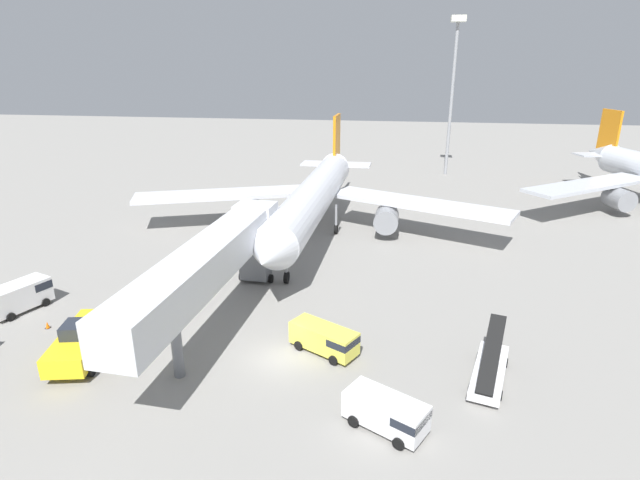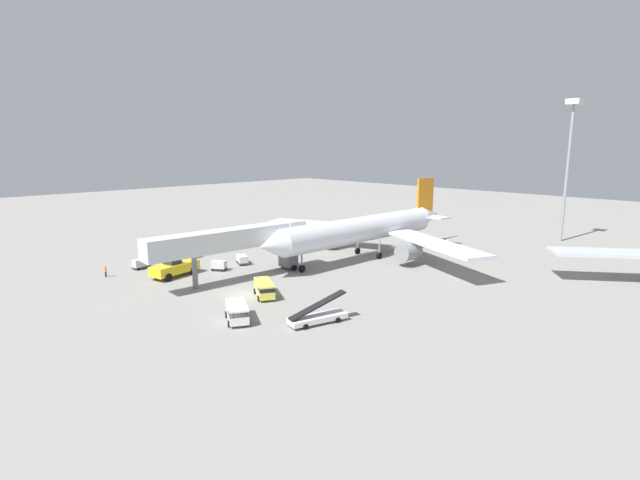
% 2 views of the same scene
% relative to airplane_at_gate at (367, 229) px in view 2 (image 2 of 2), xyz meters
% --- Properties ---
extents(ground_plane, '(300.00, 300.00, 0.00)m').
position_rel_airplane_at_gate_xyz_m(ground_plane, '(1.97, -26.48, -4.63)').
color(ground_plane, gray).
extents(airplane_at_gate, '(45.14, 42.50, 12.24)m').
position_rel_airplane_at_gate_xyz_m(airplane_at_gate, '(0.00, 0.00, 0.00)').
color(airplane_at_gate, silver).
rests_on(airplane_at_gate, ground).
extents(jet_bridge, '(4.45, 23.77, 7.27)m').
position_rel_airplane_at_gate_xyz_m(jet_bridge, '(-3.62, -22.80, 0.89)').
color(jet_bridge, silver).
rests_on(jet_bridge, ground).
extents(pushback_tug, '(4.10, 7.38, 2.77)m').
position_rel_airplane_at_gate_xyz_m(pushback_tug, '(-11.36, -28.39, -3.35)').
color(pushback_tug, yellow).
rests_on(pushback_tug, ground).
extents(belt_loader_truck, '(3.43, 6.60, 3.08)m').
position_rel_airplane_at_gate_xyz_m(belt_loader_truck, '(15.74, -26.66, -3.88)').
color(belt_loader_truck, white).
rests_on(belt_loader_truck, ground).
extents(service_van_far_center, '(4.97, 3.92, 1.88)m').
position_rel_airplane_at_gate_xyz_m(service_van_far_center, '(9.46, -32.29, -3.55)').
color(service_van_far_center, white).
rests_on(service_van_far_center, ground).
extents(service_van_mid_center, '(5.17, 3.94, 1.90)m').
position_rel_airplane_at_gate_xyz_m(service_van_mid_center, '(4.94, -25.18, -3.53)').
color(service_van_mid_center, '#E5DB4C').
rests_on(service_van_mid_center, ground).
extents(service_van_rear_right, '(3.57, 5.13, 2.31)m').
position_rel_airplane_at_gate_xyz_m(service_van_rear_right, '(-20.56, -22.77, -3.32)').
color(service_van_rear_right, white).
rests_on(service_van_rear_right, ground).
extents(baggage_cart_far_right, '(2.43, 2.21, 1.44)m').
position_rel_airplane_at_gate_xyz_m(baggage_cart_far_right, '(-9.70, -22.21, -3.84)').
color(baggage_cart_far_right, '#38383D').
rests_on(baggage_cart_far_right, ground).
extents(baggage_cart_outer_right, '(1.62, 2.68, 1.51)m').
position_rel_airplane_at_gate_xyz_m(baggage_cart_outer_right, '(-18.77, -29.92, -3.80)').
color(baggage_cart_outer_right, '#38383D').
rests_on(baggage_cart_outer_right, ground).
extents(baggage_cart_near_center, '(2.95, 2.22, 1.39)m').
position_rel_airplane_at_gate_xyz_m(baggage_cart_near_center, '(-10.46, -17.50, -3.86)').
color(baggage_cart_near_center, '#38383D').
rests_on(baggage_cart_near_center, ground).
extents(ground_crew_worker_foreground, '(0.43, 0.43, 1.61)m').
position_rel_airplane_at_gate_xyz_m(ground_crew_worker_foreground, '(-17.89, -35.48, -3.78)').
color(ground_crew_worker_foreground, '#1E2333').
rests_on(ground_crew_worker_foreground, ground).
extents(safety_cone_alpha, '(0.35, 0.35, 0.54)m').
position_rel_airplane_at_gate_xyz_m(safety_cone_alpha, '(-16.51, -25.22, -4.37)').
color(safety_cone_alpha, black).
rests_on(safety_cone_alpha, ground).
extents(apron_light_mast, '(2.40, 2.40, 26.50)m').
position_rel_airplane_at_gate_xyz_m(apron_light_mast, '(17.75, 36.95, 13.67)').
color(apron_light_mast, '#93969B').
rests_on(apron_light_mast, ground).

